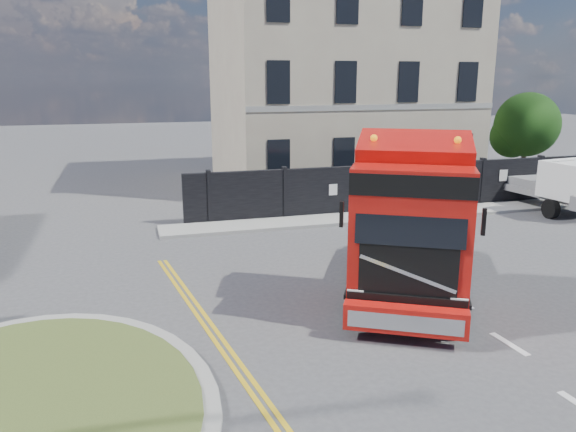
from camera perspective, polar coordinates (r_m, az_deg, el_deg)
name	(u,v)px	position (r m, az deg, el deg)	size (l,w,h in m)	color
ground	(344,307)	(14.09, 5.71, -9.22)	(120.00, 120.00, 0.00)	#424244
traffic_island	(11,421)	(10.73, -26.29, -18.14)	(6.80, 6.80, 0.17)	gray
hoarding_fence	(411,187)	(24.34, 12.34, 2.91)	(18.80, 0.25, 2.00)	black
georgian_building	(337,72)	(30.51, 5.04, 14.37)	(12.30, 10.30, 12.80)	#B9AF93
tree	(523,127)	(30.95, 22.79, 8.29)	(3.20, 3.20, 4.80)	#382619
pavement_far	(408,214)	(23.50, 12.07, 0.19)	(20.00, 1.60, 0.12)	gray
truck	(410,232)	(13.99, 12.30, -1.60)	(5.58, 7.28, 4.14)	black
flatbed_pickup	(563,185)	(25.82, 26.18, 2.88)	(2.87, 5.63, 2.24)	slate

